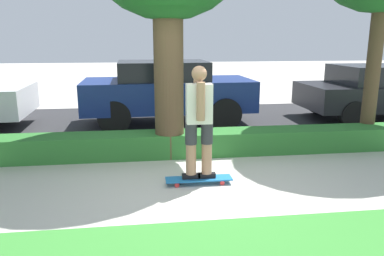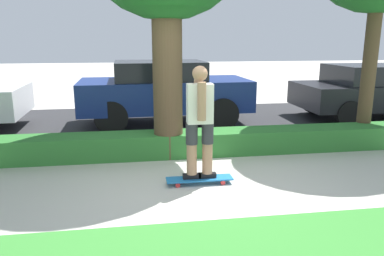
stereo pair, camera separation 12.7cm
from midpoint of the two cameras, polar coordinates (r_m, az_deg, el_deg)
ground_plane at (r=5.39m, az=1.23°, el=-9.13°), size 60.00×60.00×0.00m
street_asphalt at (r=9.38m, az=-2.65°, el=0.69°), size 18.27×5.00×0.01m
hedge_row at (r=6.82m, az=-0.79°, el=-2.36°), size 18.27×0.60×0.42m
skateboard at (r=5.51m, az=1.71°, el=-7.78°), size 0.97×0.24×0.09m
skater_person at (r=5.26m, az=1.77°, el=1.20°), size 0.49×0.42×1.62m
parked_car_middle at (r=9.26m, az=-3.41°, el=5.73°), size 4.13×1.92×1.55m
parked_car_rear at (r=11.01m, az=27.05°, el=5.07°), size 4.09×2.00×1.41m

